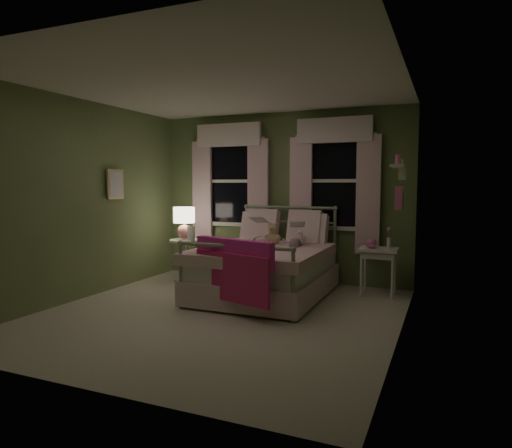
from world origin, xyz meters
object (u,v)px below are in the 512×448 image
at_px(bed, 266,267).
at_px(child_left, 259,221).
at_px(nightstand_left, 185,254).
at_px(child_right, 296,223).
at_px(table_lamp, 184,220).
at_px(nightstand_right, 379,255).
at_px(teddy_bear, 273,235).

xyz_separation_m(bed, child_left, (-0.28, 0.42, 0.59)).
bearing_deg(nightstand_left, child_right, 1.74).
height_order(child_right, nightstand_left, child_right).
bearing_deg(table_lamp, bed, -13.74).
distance_m(child_right, nightstand_left, 1.86).
distance_m(child_right, nightstand_right, 1.20).
bearing_deg(child_right, nightstand_right, 176.88).
bearing_deg(bed, nightstand_left, 166.26).
relative_size(child_left, nightstand_right, 1.26).
relative_size(teddy_bear, nightstand_left, 0.48).
xyz_separation_m(child_right, table_lamp, (-1.78, -0.05, -0.00)).
relative_size(teddy_bear, table_lamp, 0.64).
bearing_deg(table_lamp, child_left, 2.53).
distance_m(child_right, teddy_bear, 0.36).
distance_m(child_left, nightstand_left, 1.34).
distance_m(bed, child_right, 0.76).
bearing_deg(child_left, bed, 101.91).
bearing_deg(nightstand_right, nightstand_left, -175.96).
xyz_separation_m(bed, teddy_bear, (-0.00, 0.26, 0.41)).
relative_size(bed, nightstand_right, 3.18).
distance_m(teddy_bear, nightstand_right, 1.45).
distance_m(nightstand_left, nightstand_right, 2.91).
bearing_deg(bed, nightstand_right, 22.30).
distance_m(bed, nightstand_left, 1.55).
height_order(child_left, child_right, child_left).
relative_size(bed, table_lamp, 4.16).
bearing_deg(nightstand_right, bed, -157.70).
bearing_deg(teddy_bear, child_right, 29.50).
bearing_deg(child_left, nightstand_right, 163.45).
height_order(bed, child_right, child_right).
relative_size(nightstand_left, nightstand_right, 1.02).
xyz_separation_m(nightstand_left, nightstand_right, (2.90, 0.20, 0.13)).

